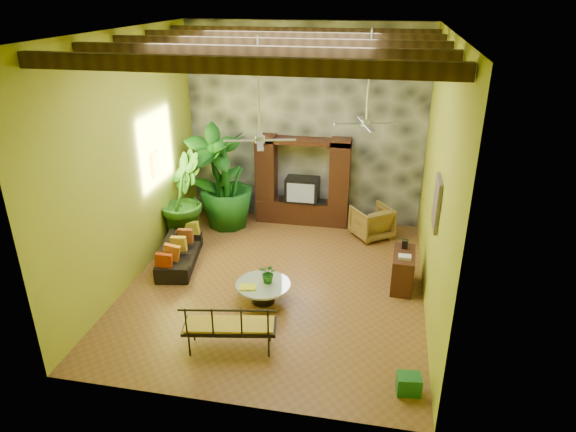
% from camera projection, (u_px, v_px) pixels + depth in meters
% --- Properties ---
extents(ground, '(7.00, 7.00, 0.00)m').
position_uv_depth(ground, '(277.00, 283.00, 10.80)').
color(ground, brown).
rests_on(ground, ground).
extents(ceiling, '(6.00, 7.00, 0.02)m').
position_uv_depth(ceiling, '(274.00, 31.00, 8.76)').
color(ceiling, silver).
rests_on(ceiling, back_wall).
extents(back_wall, '(6.00, 0.02, 5.00)m').
position_uv_depth(back_wall, '(306.00, 126.00, 12.91)').
color(back_wall, gold).
rests_on(back_wall, ground).
extents(left_wall, '(0.02, 7.00, 5.00)m').
position_uv_depth(left_wall, '(130.00, 161.00, 10.30)').
color(left_wall, gold).
rests_on(left_wall, ground).
extents(right_wall, '(0.02, 7.00, 5.00)m').
position_uv_depth(right_wall, '(438.00, 180.00, 9.25)').
color(right_wall, gold).
rests_on(right_wall, ground).
extents(stone_accent_wall, '(5.98, 0.10, 4.98)m').
position_uv_depth(stone_accent_wall, '(305.00, 126.00, 12.86)').
color(stone_accent_wall, '#313438').
rests_on(stone_accent_wall, ground).
extents(ceiling_beams, '(5.95, 5.36, 0.22)m').
position_uv_depth(ceiling_beams, '(275.00, 45.00, 8.84)').
color(ceiling_beams, '#30200F').
rests_on(ceiling_beams, ceiling).
extents(entertainment_center, '(2.40, 0.55, 2.30)m').
position_uv_depth(entertainment_center, '(302.00, 188.00, 13.21)').
color(entertainment_center, black).
rests_on(entertainment_center, ground).
extents(ceiling_fan_front, '(1.28, 1.28, 1.86)m').
position_uv_depth(ceiling_fan_front, '(260.00, 128.00, 9.08)').
color(ceiling_fan_front, '#ABABAF').
rests_on(ceiling_fan_front, ceiling).
extents(ceiling_fan_back, '(1.28, 1.28, 1.86)m').
position_uv_depth(ceiling_fan_back, '(367.00, 113.00, 10.20)').
color(ceiling_fan_back, '#ABABAF').
rests_on(ceiling_fan_back, ceiling).
extents(wall_art_mask, '(0.06, 0.32, 0.55)m').
position_uv_depth(wall_art_mask, '(155.00, 164.00, 11.35)').
color(wall_art_mask, yellow).
rests_on(wall_art_mask, left_wall).
extents(wall_art_painting, '(0.06, 0.70, 0.90)m').
position_uv_depth(wall_art_painting, '(437.00, 203.00, 8.80)').
color(wall_art_painting, navy).
rests_on(wall_art_painting, right_wall).
extents(sofa, '(1.04, 1.94, 0.54)m').
position_uv_depth(sofa, '(180.00, 253.00, 11.42)').
color(sofa, black).
rests_on(sofa, ground).
extents(wicker_armchair, '(1.20, 1.20, 0.79)m').
position_uv_depth(wicker_armchair, '(372.00, 222.00, 12.64)').
color(wicker_armchair, olive).
rests_on(wicker_armchair, ground).
extents(tall_plant_a, '(1.66, 1.43, 2.65)m').
position_uv_depth(tall_plant_a, '(215.00, 177.00, 12.86)').
color(tall_plant_a, '#195F19').
rests_on(tall_plant_a, ground).
extents(tall_plant_b, '(1.24, 1.41, 2.20)m').
position_uv_depth(tall_plant_b, '(182.00, 198.00, 12.21)').
color(tall_plant_b, '#205616').
rests_on(tall_plant_b, ground).
extents(tall_plant_c, '(1.46, 1.46, 2.45)m').
position_uv_depth(tall_plant_c, '(226.00, 181.00, 12.91)').
color(tall_plant_c, '#185B18').
rests_on(tall_plant_c, ground).
extents(coffee_table, '(1.07, 1.07, 0.40)m').
position_uv_depth(coffee_table, '(263.00, 290.00, 10.06)').
color(coffee_table, black).
rests_on(coffee_table, ground).
extents(centerpiece_plant, '(0.44, 0.41, 0.39)m').
position_uv_depth(centerpiece_plant, '(269.00, 273.00, 9.98)').
color(centerpiece_plant, '#1F651A').
rests_on(centerpiece_plant, coffee_table).
extents(yellow_tray, '(0.36, 0.29, 0.03)m').
position_uv_depth(yellow_tray, '(248.00, 287.00, 9.85)').
color(yellow_tray, yellow).
rests_on(yellow_tray, coffee_table).
extents(iron_bench, '(1.63, 0.83, 0.57)m').
position_uv_depth(iron_bench, '(228.00, 325.00, 8.55)').
color(iron_bench, black).
rests_on(iron_bench, ground).
extents(side_console, '(0.47, 0.98, 0.77)m').
position_uv_depth(side_console, '(403.00, 270.00, 10.51)').
color(side_console, '#321E0F').
rests_on(side_console, ground).
extents(green_bin, '(0.39, 0.31, 0.32)m').
position_uv_depth(green_bin, '(409.00, 384.00, 7.81)').
color(green_bin, '#1C6C2D').
rests_on(green_bin, ground).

